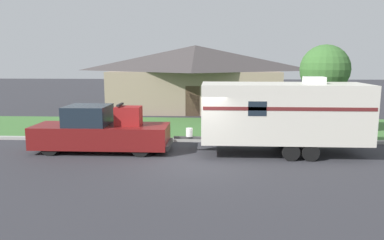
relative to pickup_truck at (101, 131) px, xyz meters
name	(u,v)px	position (x,y,z in m)	size (l,w,h in m)	color
ground_plane	(194,163)	(4.10, -1.59, -0.87)	(120.00, 120.00, 0.00)	#2D2D33
curb_strip	(198,140)	(4.10, 2.16, -0.80)	(80.00, 0.30, 0.14)	#999993
lawn_strip	(201,127)	(4.10, 5.81, -0.86)	(80.00, 7.00, 0.03)	#3D6B33
house_across_street	(195,76)	(3.41, 14.15, 1.71)	(13.30, 8.58, 4.98)	gray
pickup_truck	(101,131)	(0.00, 0.00, 0.00)	(5.83, 1.92, 2.07)	black
travel_trailer	(283,112)	(7.69, 0.00, 0.88)	(7.88, 2.49, 3.22)	black
mailbox	(237,118)	(6.00, 2.76, 0.20)	(0.48, 0.20, 1.40)	brown
tree_in_yard	(325,70)	(10.45, 3.97, 2.52)	(2.50, 2.50, 4.66)	brown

